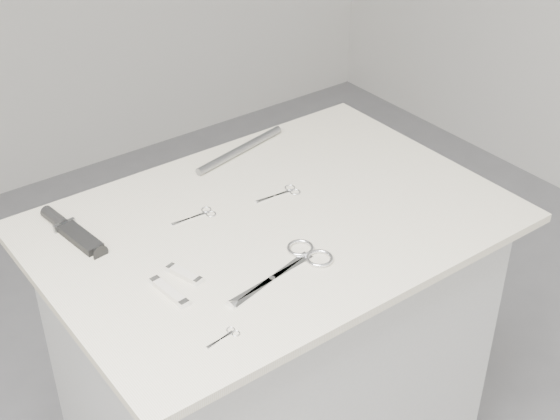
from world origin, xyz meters
TOP-DOWN VIEW (x-y plane):
  - plinth at (0.00, 0.00)m, footprint 0.90×0.60m
  - display_board at (0.00, 0.00)m, footprint 1.00×0.70m
  - large_shears at (-0.06, -0.16)m, footprint 0.25×0.11m
  - embroidery_scissors_a at (-0.12, 0.11)m, footprint 0.10×0.04m
  - embroidery_scissors_b at (0.08, 0.07)m, footprint 0.11×0.05m
  - tiny_scissors at (-0.29, -0.25)m, footprint 0.07×0.03m
  - sheathed_knife at (-0.38, 0.22)m, footprint 0.06×0.20m
  - pocket_knife_a at (-0.31, -0.09)m, footprint 0.03×0.11m
  - pocket_knife_b at (-0.26, -0.06)m, footprint 0.04×0.08m
  - metal_rail at (0.11, 0.28)m, footprint 0.29×0.08m

SIDE VIEW (x-z plane):
  - plinth at x=0.00m, z-range 0.00..0.90m
  - display_board at x=0.00m, z-range 0.90..0.92m
  - tiny_scissors at x=-0.29m, z-range 0.92..0.92m
  - embroidery_scissors_a at x=-0.12m, z-range 0.92..0.92m
  - embroidery_scissors_b at x=0.08m, z-range 0.92..0.92m
  - large_shears at x=-0.06m, z-range 0.92..0.93m
  - pocket_knife_b at x=-0.26m, z-range 0.92..0.93m
  - pocket_knife_a at x=-0.31m, z-range 0.92..0.93m
  - sheathed_knife at x=-0.38m, z-range 0.91..0.94m
  - metal_rail at x=0.11m, z-range 0.92..0.94m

